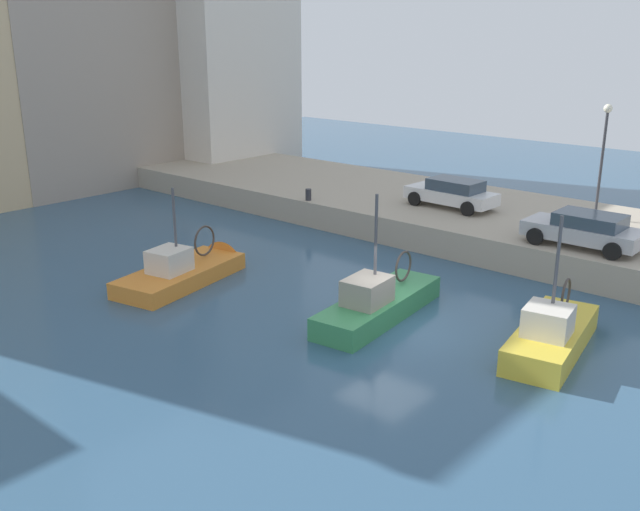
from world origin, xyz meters
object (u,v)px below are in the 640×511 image
(parked_car_white, at_px, (452,193))
(fishing_boat_yellow, at_px, (553,343))
(parked_car_silver, at_px, (585,229))
(mooring_bollard_mid, at_px, (308,195))
(fishing_boat_green, at_px, (383,310))
(quay_streetlamp, at_px, (604,142))
(fishing_boat_orange, at_px, (189,276))

(parked_car_white, bearing_deg, fishing_boat_yellow, -134.78)
(parked_car_silver, xyz_separation_m, mooring_bollard_mid, (-1.13, 12.80, -0.40))
(parked_car_silver, bearing_deg, fishing_boat_yellow, -164.26)
(parked_car_white, bearing_deg, fishing_boat_green, -160.66)
(quay_streetlamp, bearing_deg, fishing_boat_green, 170.15)
(parked_car_silver, xyz_separation_m, quay_streetlamp, (4.52, 1.27, 2.58))
(fishing_boat_green, distance_m, mooring_bollard_mid, 11.62)
(mooring_bollard_mid, distance_m, quay_streetlamp, 13.18)
(parked_car_silver, distance_m, quay_streetlamp, 5.35)
(fishing_boat_green, xyz_separation_m, quay_streetlamp, (12.39, -2.15, 4.32))
(parked_car_silver, bearing_deg, fishing_boat_green, 156.51)
(parked_car_white, relative_size, parked_car_silver, 1.00)
(fishing_boat_green, bearing_deg, parked_car_silver, -23.49)
(fishing_boat_yellow, xyz_separation_m, parked_car_white, (8.72, 8.79, 1.75))
(fishing_boat_orange, bearing_deg, quay_streetlamp, -33.86)
(parked_car_silver, height_order, quay_streetlamp, quay_streetlamp)
(mooring_bollard_mid, bearing_deg, parked_car_silver, -84.94)
(parked_car_white, xyz_separation_m, mooring_bollard_mid, (-3.23, 5.88, -0.41))
(parked_car_silver, relative_size, quay_streetlamp, 0.88)
(fishing_boat_orange, relative_size, mooring_bollard_mid, 11.45)
(fishing_boat_yellow, bearing_deg, mooring_bollard_mid, 69.48)
(parked_car_white, bearing_deg, quay_streetlamp, -66.84)
(fishing_boat_green, xyz_separation_m, parked_car_white, (9.97, 3.50, 1.75))
(parked_car_silver, bearing_deg, mooring_bollard_mid, 95.06)
(fishing_boat_orange, relative_size, quay_streetlamp, 1.30)
(quay_streetlamp, bearing_deg, parked_car_silver, -164.28)
(fishing_boat_yellow, height_order, parked_car_white, fishing_boat_yellow)
(fishing_boat_yellow, relative_size, parked_car_silver, 1.37)
(parked_car_white, height_order, parked_car_silver, parked_car_white)
(parked_car_white, distance_m, mooring_bollard_mid, 6.72)
(fishing_boat_orange, relative_size, parked_car_white, 1.49)
(fishing_boat_yellow, bearing_deg, parked_car_silver, 15.74)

